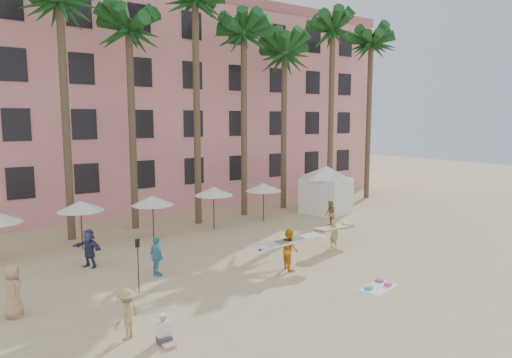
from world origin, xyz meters
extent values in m
plane|color=#D1B789|center=(0.00, 0.00, 0.00)|extent=(120.00, 120.00, 0.00)
cube|color=pink|center=(7.00, 26.00, 8.00)|extent=(35.00, 14.00, 16.00)
cylinder|color=brown|center=(-5.00, 15.00, 6.75)|extent=(0.44, 0.44, 13.50)
cylinder|color=brown|center=(-1.00, 15.50, 6.25)|extent=(0.44, 0.44, 12.50)
cylinder|color=brown|center=(3.00, 14.50, 7.25)|extent=(0.44, 0.44, 14.50)
cylinder|color=brown|center=(7.00, 15.00, 6.50)|extent=(0.44, 0.44, 13.00)
cylinder|color=brown|center=(11.00, 15.50, 6.00)|extent=(0.44, 0.44, 12.00)
cylinder|color=brown|center=(15.00, 14.50, 7.00)|extent=(0.44, 0.44, 14.00)
cylinder|color=brown|center=(20.00, 15.00, 6.75)|extent=(0.44, 0.44, 13.50)
cylinder|color=#332B23|center=(-5.00, 12.60, 1.25)|extent=(0.07, 0.07, 2.50)
cone|color=white|center=(-5.00, 12.60, 2.35)|extent=(2.50, 2.50, 0.55)
cylinder|color=#332B23|center=(-1.00, 12.50, 1.20)|extent=(0.07, 0.07, 2.40)
cone|color=white|center=(-1.00, 12.50, 2.25)|extent=(2.50, 2.50, 0.55)
cylinder|color=#332B23|center=(3.00, 12.40, 1.30)|extent=(0.07, 0.07, 2.60)
cone|color=white|center=(3.00, 12.40, 2.45)|extent=(2.50, 2.50, 0.55)
cylinder|color=#332B23|center=(7.00, 12.60, 1.25)|extent=(0.07, 0.07, 2.50)
cone|color=white|center=(7.00, 12.60, 2.35)|extent=(2.50, 2.50, 0.55)
cube|color=white|center=(12.46, 12.20, 1.30)|extent=(3.77, 3.77, 2.60)
cone|color=white|center=(12.46, 12.20, 3.05)|extent=(5.65, 5.65, 0.90)
cube|color=white|center=(3.64, -0.33, 0.01)|extent=(1.98, 1.38, 0.02)
cube|color=#28AEB0|center=(3.11, -0.25, 0.07)|extent=(0.35, 0.31, 0.10)
cube|color=#ED418A|center=(4.08, -0.44, 0.08)|extent=(0.32, 0.28, 0.12)
cube|color=purple|center=(4.16, 0.09, 0.06)|extent=(0.32, 0.35, 0.08)
imported|color=tan|center=(6.24, 4.99, 0.80)|extent=(0.40, 0.60, 1.60)
cube|color=#D9D587|center=(6.24, 4.99, 1.12)|extent=(2.97, 1.34, 0.35)
imported|color=orange|center=(2.05, 3.61, 0.96)|extent=(0.90, 1.06, 1.91)
cube|color=white|center=(2.05, 3.61, 1.34)|extent=(3.22, 1.04, 0.32)
imported|color=#52A1BF|center=(-3.38, 6.24, 0.90)|extent=(0.53, 1.09, 1.81)
imported|color=#36395F|center=(-5.52, 9.20, 0.91)|extent=(1.32, 1.73, 1.83)
imported|color=tan|center=(-6.44, 1.27, 0.81)|extent=(1.21, 1.09, 1.62)
imported|color=#A17343|center=(9.51, 8.68, 0.87)|extent=(0.97, 1.05, 1.74)
imported|color=tan|center=(-9.18, 5.10, 0.96)|extent=(0.74, 1.02, 1.92)
cylinder|color=black|center=(-4.76, 4.78, 1.05)|extent=(0.04, 0.04, 2.10)
cube|color=black|center=(-4.76, 4.78, 2.05)|extent=(0.18, 0.03, 0.35)
cube|color=#3F3F4C|center=(-5.60, 0.31, 0.11)|extent=(0.41, 0.38, 0.22)
cube|color=tan|center=(-5.60, -0.01, 0.05)|extent=(0.36, 0.41, 0.11)
cube|color=white|center=(-5.60, 0.35, 0.45)|extent=(0.40, 0.24, 0.50)
sphere|color=tan|center=(-5.60, 0.35, 0.82)|extent=(0.22, 0.22, 0.22)
camera|label=1|loc=(-10.89, -12.38, 6.93)|focal=32.00mm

